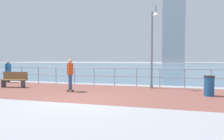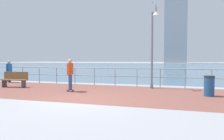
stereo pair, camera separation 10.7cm
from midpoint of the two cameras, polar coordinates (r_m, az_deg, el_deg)
The scene contains 10 objects.
ground at distance 47.75m, azimuth 12.31°, elevation 0.77°, with size 220.00×220.00×0.00m, color #9E9EA3.
brick_paving at distance 10.62m, azimuth -2.99°, elevation -6.09°, with size 28.00×5.60×0.01m, color brown.
harbor_water at distance 57.81m, azimuth 13.05°, elevation 1.11°, with size 180.00×88.00×0.00m, color slate.
waterfront_railing at distance 13.19m, azimuth 1.07°, elevation -0.95°, with size 25.25×0.06×1.13m.
lamppost at distance 12.03m, azimuth 11.44°, elevation 7.96°, with size 0.52×0.76×4.95m.
skateboarder at distance 10.91m, azimuth -11.10°, elevation -0.55°, with size 0.41×0.56×1.69m.
bystander at distance 16.81m, azimuth -26.16°, elevation 0.07°, with size 0.25×0.55×1.58m.
trash_bin at distance 10.39m, azimuth 25.30°, elevation -3.96°, with size 0.46×0.46×0.93m.
park_bench at distance 13.77m, azimuth -24.90°, elevation -2.31°, with size 1.64×0.61×0.92m.
tower_slate at distance 112.36m, azimuth 17.03°, elevation 12.14°, with size 10.50×13.98×41.85m.
Camera 2 is at (3.56, -7.58, 1.64)m, focal length 33.42 mm.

